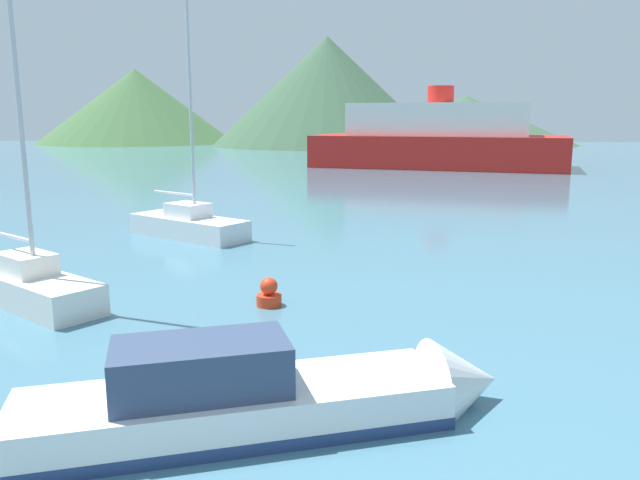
{
  "coord_description": "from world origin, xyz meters",
  "views": [
    {
      "loc": [
        0.71,
        -3.7,
        4.7
      ],
      "look_at": [
        -0.33,
        14.0,
        1.2
      ],
      "focal_mm": 35.0,
      "sensor_mm": 36.0,
      "label": 1
    }
  ],
  "objects_px": {
    "sailboat_inner": "(189,223)",
    "ferry_distant": "(439,139)",
    "sailboat_middle": "(28,280)",
    "buoy_marker": "(269,294)",
    "motorboat_near": "(277,399)"
  },
  "relations": [
    {
      "from": "sailboat_inner",
      "to": "sailboat_middle",
      "type": "xyz_separation_m",
      "value": [
        -1.7,
        -9.16,
        0.04
      ]
    },
    {
      "from": "sailboat_middle",
      "to": "ferry_distant",
      "type": "relative_size",
      "value": 0.46
    },
    {
      "from": "motorboat_near",
      "to": "buoy_marker",
      "type": "height_order",
      "value": "motorboat_near"
    },
    {
      "from": "sailboat_inner",
      "to": "ferry_distant",
      "type": "distance_m",
      "value": 39.47
    },
    {
      "from": "motorboat_near",
      "to": "sailboat_inner",
      "type": "height_order",
      "value": "sailboat_inner"
    },
    {
      "from": "buoy_marker",
      "to": "motorboat_near",
      "type": "bearing_deg",
      "value": -80.92
    },
    {
      "from": "sailboat_inner",
      "to": "buoy_marker",
      "type": "xyz_separation_m",
      "value": [
        4.48,
        -9.0,
        -0.26
      ]
    },
    {
      "from": "ferry_distant",
      "to": "buoy_marker",
      "type": "relative_size",
      "value": 33.94
    },
    {
      "from": "motorboat_near",
      "to": "sailboat_inner",
      "type": "distance_m",
      "value": 16.17
    },
    {
      "from": "ferry_distant",
      "to": "sailboat_middle",
      "type": "bearing_deg",
      "value": -94.47
    },
    {
      "from": "sailboat_inner",
      "to": "ferry_distant",
      "type": "height_order",
      "value": "sailboat_inner"
    },
    {
      "from": "ferry_distant",
      "to": "buoy_marker",
      "type": "distance_m",
      "value": 46.8
    },
    {
      "from": "motorboat_near",
      "to": "sailboat_inner",
      "type": "bearing_deg",
      "value": 91.7
    },
    {
      "from": "motorboat_near",
      "to": "ferry_distant",
      "type": "height_order",
      "value": "ferry_distant"
    },
    {
      "from": "sailboat_middle",
      "to": "buoy_marker",
      "type": "xyz_separation_m",
      "value": [
        6.17,
        0.16,
        -0.3
      ]
    }
  ]
}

